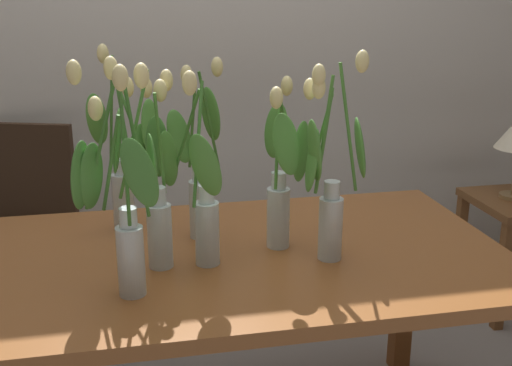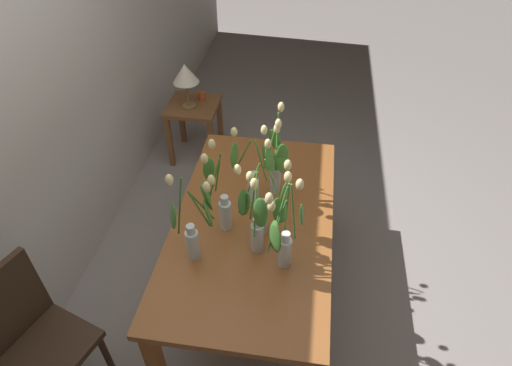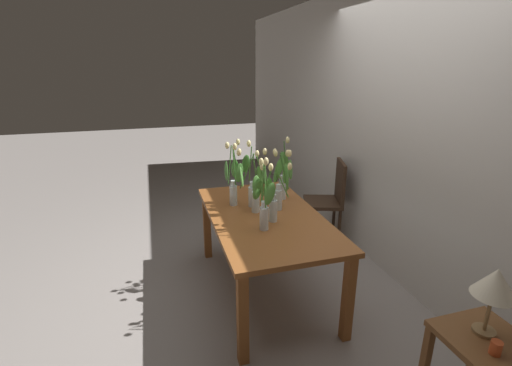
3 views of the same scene
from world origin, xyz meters
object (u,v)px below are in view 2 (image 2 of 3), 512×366
tulip_vase_5 (194,227)px  tulip_vase_1 (284,235)px  side_table (194,116)px  table_lamp (185,75)px  tulip_vase_3 (220,202)px  tulip_vase_0 (255,226)px  tulip_vase_2 (253,179)px  dining_table (253,230)px  dining_chair (32,335)px  pillar_candle (202,96)px  tulip_vase_4 (276,163)px  tulip_vase_6 (263,211)px

tulip_vase_5 → tulip_vase_1: bearing=-90.6°
side_table → table_lamp: table_lamp is taller
tulip_vase_3 → tulip_vase_5: tulip_vase_5 is taller
tulip_vase_0 → tulip_vase_2: 0.37m
dining_table → tulip_vase_5: tulip_vase_5 is taller
dining_table → dining_chair: 1.26m
tulip_vase_0 → dining_chair: (-0.53, 1.05, -0.41)m
dining_table → pillar_candle: size_ratio=21.33×
tulip_vase_2 → pillar_candle: (1.45, 0.69, -0.33)m
dining_table → tulip_vase_2: size_ratio=3.25×
table_lamp → dining_table: bearing=-151.3°
tulip_vase_2 → table_lamp: 1.52m
tulip_vase_4 → table_lamp: 1.50m
side_table → table_lamp: size_ratio=1.38×
dining_table → pillar_candle: dining_table is taller
pillar_candle → tulip_vase_0: bearing=-157.3°
dining_table → tulip_vase_4: 0.41m
tulip_vase_3 → tulip_vase_5: 0.24m
tulip_vase_3 → side_table: bearing=21.1°
dining_table → tulip_vase_0: (-0.23, -0.05, 0.28)m
dining_chair → pillar_candle: (2.35, -0.29, 0.06)m
dining_chair → table_lamp: size_ratio=2.34×
tulip_vase_3 → tulip_vase_6: (-0.03, -0.23, -0.01)m
tulip_vase_1 → tulip_vase_2: bearing=26.3°
side_table → table_lamp: (-0.04, 0.02, 0.42)m
tulip_vase_3 → pillar_candle: tulip_vase_3 is taller
tulip_vase_3 → dining_chair: bearing=128.8°
dining_table → tulip_vase_1: tulip_vase_1 is taller
tulip_vase_2 → tulip_vase_3: bearing=146.4°
dining_chair → table_lamp: bearing=-5.5°
tulip_vase_5 → pillar_candle: tulip_vase_5 is taller
tulip_vase_0 → tulip_vase_5: size_ratio=1.00×
tulip_vase_4 → tulip_vase_1: bearing=-169.4°
dining_table → tulip_vase_5: (-0.30, 0.25, 0.30)m
dining_table → pillar_candle: (1.59, 0.72, -0.06)m
table_lamp → dining_chair: bearing=174.5°
dining_table → tulip_vase_5: 0.49m
tulip_vase_3 → side_table: (1.57, 0.61, -0.49)m
tulip_vase_2 → tulip_vase_5: size_ratio=0.85×
tulip_vase_1 → pillar_candle: bearing=25.7°
tulip_vase_1 → pillar_candle: size_ratio=7.71×
tulip_vase_5 → side_table: bearing=16.3°
tulip_vase_3 → tulip_vase_6: 0.24m
tulip_vase_2 → side_table: (1.36, 0.75, -0.49)m
tulip_vase_3 → dining_chair: size_ratio=0.59×
tulip_vase_3 → tulip_vase_0: bearing=-124.9°
tulip_vase_1 → tulip_vase_2: 0.50m
dining_table → tulip_vase_6: (-0.10, -0.07, 0.27)m
tulip_vase_2 → dining_chair: 1.39m
tulip_vase_5 → dining_chair: bearing=120.9°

